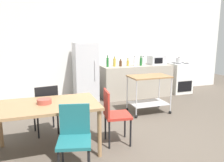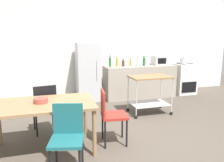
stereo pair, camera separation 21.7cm
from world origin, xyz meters
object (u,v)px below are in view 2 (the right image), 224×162
kitchen_cart (150,88)px  bottle_vinegar (138,62)px  bottle_soy_sauce (131,63)px  microwave (160,60)px  stove_oven (183,78)px  bottle_hot_sauce (146,61)px  chair_black (45,105)px  fruit_bowl (41,100)px  bottle_soda (117,62)px  kettle (183,61)px  bottle_olive_oil (144,62)px  refrigerator (88,72)px  bottle_sesame_oil (123,63)px  chair_red (110,113)px  dining_table (43,108)px  bottle_wine (110,62)px  chair_teal (67,135)px

kitchen_cart → bottle_vinegar: 1.38m
bottle_soy_sauce → microwave: (0.92, 0.03, 0.04)m
stove_oven → bottle_soy_sauce: bearing=-178.8°
bottle_hot_sauce → chair_black: bearing=-146.3°
fruit_bowl → bottle_hot_sauce: bearing=41.4°
bottle_vinegar → bottle_soda: bearing=173.3°
chair_black → kettle: kettle is taller
bottle_olive_oil → bottle_hot_sauce: size_ratio=1.12×
kettle → refrigerator: bearing=176.3°
bottle_sesame_oil → bottle_olive_oil: bottle_olive_oil is taller
bottle_soda → bottle_vinegar: bottle_soda is taller
chair_red → dining_table: bearing=93.7°
stove_oven → refrigerator: 2.92m
dining_table → kettle: 4.60m
bottle_vinegar → bottle_olive_oil: bearing=-1.4°
bottle_sesame_oil → bottle_vinegar: size_ratio=0.76×
kettle → bottle_hot_sauce: bearing=171.8°
chair_black → bottle_wine: size_ratio=2.89×
refrigerator → bottle_soy_sauce: (1.17, -0.12, 0.21)m
chair_black → bottle_wine: bottle_wine is taller
chair_teal → microwave: (2.94, 3.15, 0.51)m
refrigerator → microwave: (2.09, -0.09, 0.25)m
chair_black → kettle: bearing=-165.6°
chair_teal → bottle_soy_sauce: 3.75m
fruit_bowl → microwave: bearing=36.8°
microwave → kettle: 0.70m
microwave → fruit_bowl: 4.07m
refrigerator → chair_red: bearing=-92.7°
bottle_hot_sauce → fruit_bowl: size_ratio=1.20×
microwave → bottle_olive_oil: bearing=-172.4°
bottle_olive_oil → fruit_bowl: (-2.71, -2.37, -0.23)m
bottle_olive_oil → fruit_bowl: bearing=-138.9°
chair_red → bottle_hot_sauce: size_ratio=3.59×
chair_teal → refrigerator: refrigerator is taller
dining_table → stove_oven: (4.04, 2.47, -0.22)m
chair_teal → bottle_soy_sauce: bearing=70.7°
kettle → chair_black: bearing=-156.3°
refrigerator → bottle_hot_sauce: bearing=-0.7°
bottle_soda → microwave: 1.31m
stove_oven → bottle_wine: 2.39m
refrigerator → bottle_soda: size_ratio=5.79×
kitchen_cart → bottle_soda: bottle_soda is taller
bottle_sesame_oil → kettle: (1.83, -0.05, 0.02)m
chair_black → bottle_soy_sauce: 2.94m
dining_table → bottle_olive_oil: bearing=41.6°
stove_oven → fruit_bowl: size_ratio=4.45×
stove_oven → kitchen_cart: stove_oven is taller
bottle_olive_oil → bottle_sesame_oil: bearing=176.2°
bottle_soy_sauce → bottle_sesame_oil: bearing=-178.0°
refrigerator → fruit_bowl: 2.79m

